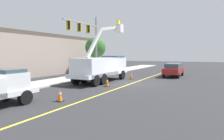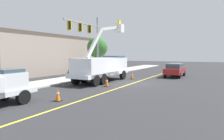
{
  "view_description": "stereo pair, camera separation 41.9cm",
  "coord_description": "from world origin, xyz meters",
  "px_view_note": "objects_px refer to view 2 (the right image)",
  "views": [
    {
      "loc": [
        -18.91,
        -6.17,
        2.94
      ],
      "look_at": [
        -1.64,
        1.49,
        1.4
      ],
      "focal_mm": 32.19,
      "sensor_mm": 36.0,
      "label": 1
    },
    {
      "loc": [
        -18.74,
        -6.55,
        2.94
      ],
      "look_at": [
        -1.64,
        1.49,
        1.4
      ],
      "focal_mm": 32.19,
      "sensor_mm": 36.0,
      "label": 2
    }
  ],
  "objects_px": {
    "passing_minivan": "(175,69)",
    "traffic_signal_mast": "(88,35)",
    "utility_bucket_truck": "(102,66)",
    "traffic_cone_mid_rear": "(107,82)",
    "traffic_cone_trailing": "(132,76)",
    "traffic_cone_mid_front": "(58,95)"
  },
  "relations": [
    {
      "from": "utility_bucket_truck",
      "to": "traffic_cone_mid_rear",
      "type": "relative_size",
      "value": 10.52
    },
    {
      "from": "traffic_cone_mid_rear",
      "to": "traffic_cone_mid_front",
      "type": "bearing_deg",
      "value": 177.45
    },
    {
      "from": "traffic_cone_mid_rear",
      "to": "traffic_cone_trailing",
      "type": "relative_size",
      "value": 0.99
    },
    {
      "from": "passing_minivan",
      "to": "traffic_cone_mid_rear",
      "type": "bearing_deg",
      "value": 157.2
    },
    {
      "from": "traffic_cone_mid_rear",
      "to": "traffic_cone_trailing",
      "type": "height_order",
      "value": "traffic_cone_trailing"
    },
    {
      "from": "traffic_cone_mid_rear",
      "to": "traffic_signal_mast",
      "type": "bearing_deg",
      "value": 45.06
    },
    {
      "from": "traffic_cone_mid_front",
      "to": "traffic_cone_mid_rear",
      "type": "xyz_separation_m",
      "value": [
        6.23,
        -0.28,
        0.0
      ]
    },
    {
      "from": "passing_minivan",
      "to": "traffic_cone_mid_rear",
      "type": "xyz_separation_m",
      "value": [
        -10.57,
        4.44,
        -0.58
      ]
    },
    {
      "from": "traffic_cone_mid_front",
      "to": "passing_minivan",
      "type": "bearing_deg",
      "value": -15.69
    },
    {
      "from": "traffic_cone_mid_front",
      "to": "traffic_cone_mid_rear",
      "type": "bearing_deg",
      "value": -2.55
    },
    {
      "from": "traffic_cone_mid_rear",
      "to": "traffic_signal_mast",
      "type": "distance_m",
      "value": 8.47
    },
    {
      "from": "traffic_signal_mast",
      "to": "traffic_cone_mid_front",
      "type": "bearing_deg",
      "value": -157.26
    },
    {
      "from": "traffic_cone_mid_front",
      "to": "traffic_signal_mast",
      "type": "height_order",
      "value": "traffic_signal_mast"
    },
    {
      "from": "traffic_cone_trailing",
      "to": "traffic_signal_mast",
      "type": "relative_size",
      "value": 0.1
    },
    {
      "from": "passing_minivan",
      "to": "traffic_signal_mast",
      "type": "bearing_deg",
      "value": 120.83
    },
    {
      "from": "traffic_cone_trailing",
      "to": "traffic_cone_mid_rear",
      "type": "bearing_deg",
      "value": 177.47
    },
    {
      "from": "passing_minivan",
      "to": "traffic_cone_mid_front",
      "type": "xyz_separation_m",
      "value": [
        -16.8,
        4.72,
        -0.59
      ]
    },
    {
      "from": "utility_bucket_truck",
      "to": "traffic_signal_mast",
      "type": "height_order",
      "value": "traffic_signal_mast"
    },
    {
      "from": "utility_bucket_truck",
      "to": "traffic_cone_mid_rear",
      "type": "bearing_deg",
      "value": -145.32
    },
    {
      "from": "traffic_cone_mid_rear",
      "to": "traffic_cone_trailing",
      "type": "xyz_separation_m",
      "value": [
        6.02,
        -0.27,
        0.0
      ]
    },
    {
      "from": "utility_bucket_truck",
      "to": "passing_minivan",
      "type": "bearing_deg",
      "value": -38.98
    },
    {
      "from": "passing_minivan",
      "to": "traffic_cone_mid_front",
      "type": "bearing_deg",
      "value": 164.31
    }
  ]
}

